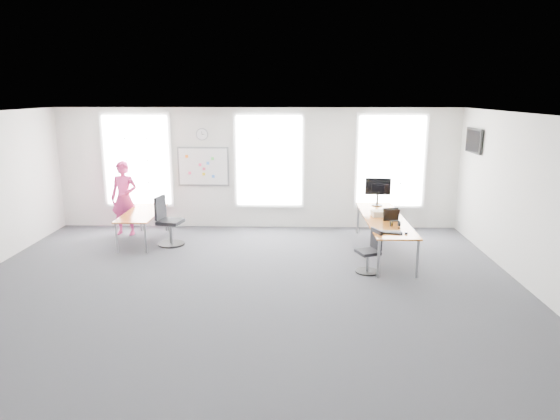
{
  "coord_description": "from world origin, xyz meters",
  "views": [
    {
      "loc": [
        0.88,
        -8.33,
        3.35
      ],
      "look_at": [
        0.64,
        1.2,
        1.1
      ],
      "focal_mm": 32.0,
      "sensor_mm": 36.0,
      "label": 1
    }
  ],
  "objects_px": {
    "monitor": "(378,189)",
    "chair_left": "(168,224)",
    "desk_left": "(142,215)",
    "person": "(124,198)",
    "desk_right": "(384,221)",
    "headphones": "(395,224)",
    "keyboard": "(390,233)",
    "chair_right": "(370,254)"
  },
  "relations": [
    {
      "from": "desk_left",
      "to": "keyboard",
      "type": "height_order",
      "value": "keyboard"
    },
    {
      "from": "desk_left",
      "to": "headphones",
      "type": "xyz_separation_m",
      "value": [
        5.48,
        -1.37,
        0.19
      ]
    },
    {
      "from": "chair_left",
      "to": "keyboard",
      "type": "bearing_deg",
      "value": -97.79
    },
    {
      "from": "chair_left",
      "to": "keyboard",
      "type": "xyz_separation_m",
      "value": [
        4.65,
        -1.61,
        0.28
      ]
    },
    {
      "from": "headphones",
      "to": "monitor",
      "type": "distance_m",
      "value": 1.89
    },
    {
      "from": "keyboard",
      "to": "chair_right",
      "type": "bearing_deg",
      "value": -155.76
    },
    {
      "from": "chair_right",
      "to": "monitor",
      "type": "height_order",
      "value": "monitor"
    },
    {
      "from": "desk_left",
      "to": "chair_right",
      "type": "xyz_separation_m",
      "value": [
        4.92,
        -1.93,
        -0.26
      ]
    },
    {
      "from": "desk_right",
      "to": "chair_right",
      "type": "distance_m",
      "value": 1.34
    },
    {
      "from": "chair_left",
      "to": "person",
      "type": "bearing_deg",
      "value": 67.6
    },
    {
      "from": "desk_right",
      "to": "person",
      "type": "xyz_separation_m",
      "value": [
        -5.97,
        1.28,
        0.18
      ]
    },
    {
      "from": "chair_left",
      "to": "headphones",
      "type": "height_order",
      "value": "chair_left"
    },
    {
      "from": "person",
      "to": "monitor",
      "type": "bearing_deg",
      "value": 5.58
    },
    {
      "from": "person",
      "to": "headphones",
      "type": "height_order",
      "value": "person"
    },
    {
      "from": "desk_left",
      "to": "person",
      "type": "height_order",
      "value": "person"
    },
    {
      "from": "chair_left",
      "to": "monitor",
      "type": "height_order",
      "value": "monitor"
    },
    {
      "from": "desk_left",
      "to": "person",
      "type": "distance_m",
      "value": 0.85
    },
    {
      "from": "chair_right",
      "to": "desk_right",
      "type": "bearing_deg",
      "value": 136.51
    },
    {
      "from": "desk_right",
      "to": "person",
      "type": "height_order",
      "value": "person"
    },
    {
      "from": "desk_left",
      "to": "headphones",
      "type": "relative_size",
      "value": 9.34
    },
    {
      "from": "keyboard",
      "to": "person",
      "type": "bearing_deg",
      "value": 172.94
    },
    {
      "from": "desk_left",
      "to": "chair_right",
      "type": "distance_m",
      "value": 5.29
    },
    {
      "from": "desk_left",
      "to": "person",
      "type": "bearing_deg",
      "value": 136.47
    },
    {
      "from": "monitor",
      "to": "chair_left",
      "type": "bearing_deg",
      "value": -167.16
    },
    {
      "from": "keyboard",
      "to": "monitor",
      "type": "xyz_separation_m",
      "value": [
        0.13,
        2.36,
        0.38
      ]
    },
    {
      "from": "desk_right",
      "to": "desk_left",
      "type": "bearing_deg",
      "value": 172.34
    },
    {
      "from": "chair_left",
      "to": "person",
      "type": "distance_m",
      "value": 1.53
    },
    {
      "from": "headphones",
      "to": "monitor",
      "type": "height_order",
      "value": "monitor"
    },
    {
      "from": "chair_right",
      "to": "monitor",
      "type": "distance_m",
      "value": 2.59
    },
    {
      "from": "desk_left",
      "to": "chair_left",
      "type": "height_order",
      "value": "chair_left"
    },
    {
      "from": "monitor",
      "to": "headphones",
      "type": "bearing_deg",
      "value": -84.64
    },
    {
      "from": "desk_left",
      "to": "monitor",
      "type": "distance_m",
      "value": 5.48
    },
    {
      "from": "desk_left",
      "to": "chair_right",
      "type": "height_order",
      "value": "chair_right"
    },
    {
      "from": "chair_right",
      "to": "headphones",
      "type": "bearing_deg",
      "value": 113.03
    },
    {
      "from": "chair_left",
      "to": "keyboard",
      "type": "distance_m",
      "value": 4.93
    },
    {
      "from": "desk_left",
      "to": "chair_left",
      "type": "bearing_deg",
      "value": -22.24
    },
    {
      "from": "chair_right",
      "to": "person",
      "type": "height_order",
      "value": "person"
    },
    {
      "from": "chair_right",
      "to": "person",
      "type": "relative_size",
      "value": 0.47
    },
    {
      "from": "chair_right",
      "to": "headphones",
      "type": "distance_m",
      "value": 0.91
    },
    {
      "from": "keyboard",
      "to": "monitor",
      "type": "height_order",
      "value": "monitor"
    },
    {
      "from": "desk_right",
      "to": "keyboard",
      "type": "relative_size",
      "value": 6.91
    },
    {
      "from": "desk_right",
      "to": "headphones",
      "type": "distance_m",
      "value": 0.66
    }
  ]
}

